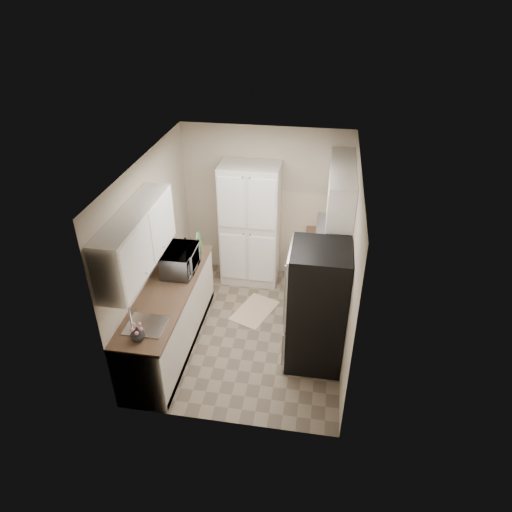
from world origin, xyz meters
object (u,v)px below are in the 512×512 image
(pantry_cabinet, at_px, (250,225))
(electric_range, at_px, (320,294))
(toaster_oven, at_px, (333,235))
(wine_bottle, at_px, (186,249))
(microwave, at_px, (181,260))
(refrigerator, at_px, (317,308))

(pantry_cabinet, relative_size, electric_range, 1.77)
(toaster_oven, bearing_deg, wine_bottle, 177.53)
(microwave, bearing_deg, refrigerator, -103.29)
(refrigerator, bearing_deg, electric_range, 87.52)
(pantry_cabinet, xyz_separation_m, electric_range, (1.17, -0.93, -0.52))
(refrigerator, xyz_separation_m, wine_bottle, (-1.89, 0.76, 0.22))
(pantry_cabinet, xyz_separation_m, wine_bottle, (-0.75, -0.97, 0.07))
(electric_range, relative_size, microwave, 1.91)
(refrigerator, distance_m, microwave, 1.93)
(microwave, relative_size, wine_bottle, 1.97)
(toaster_oven, bearing_deg, electric_range, -123.16)
(pantry_cabinet, xyz_separation_m, microwave, (-0.73, -1.29, 0.08))
(pantry_cabinet, distance_m, refrigerator, 2.07)
(pantry_cabinet, relative_size, microwave, 3.38)
(electric_range, bearing_deg, toaster_oven, 81.83)
(refrigerator, relative_size, wine_bottle, 5.67)
(microwave, xyz_separation_m, wine_bottle, (-0.02, 0.33, -0.01))
(electric_range, relative_size, refrigerator, 0.66)
(pantry_cabinet, bearing_deg, wine_bottle, -127.81)
(refrigerator, height_order, toaster_oven, refrigerator)
(microwave, height_order, toaster_oven, microwave)
(wine_bottle, bearing_deg, toaster_oven, 22.52)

